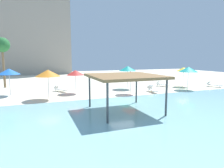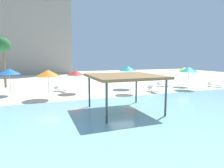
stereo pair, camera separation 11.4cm
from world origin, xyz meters
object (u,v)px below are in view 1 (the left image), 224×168
object	(u,v)px
beach_umbrella_teal_6	(128,69)
beach_umbrella_red_1	(75,73)
beach_umbrella_orange_3	(48,73)
palm_tree_0	(2,46)
beach_umbrella_yellow_7	(184,69)
lounge_chair_1	(152,89)
beach_umbrella_red_0	(131,74)
lounge_chair_0	(60,89)
lounge_chair_2	(162,84)
beach_umbrella_teal_2	(188,69)
lounge_chair_3	(213,84)
beach_umbrella_blue_5	(9,72)
shade_pavilion	(125,77)

from	to	relation	value
beach_umbrella_teal_6	beach_umbrella_red_1	bearing A→B (deg)	-173.24
beach_umbrella_orange_3	palm_tree_0	bearing A→B (deg)	117.90
beach_umbrella_yellow_7	lounge_chair_1	size ratio (longest dim) A/B	1.32
beach_umbrella_red_0	beach_umbrella_yellow_7	distance (m)	9.51
lounge_chair_1	palm_tree_0	bearing A→B (deg)	-110.78
lounge_chair_0	lounge_chair_1	size ratio (longest dim) A/B	0.97
beach_umbrella_orange_3	lounge_chair_0	bearing A→B (deg)	68.95
lounge_chair_0	lounge_chair_2	distance (m)	13.58
beach_umbrella_red_0	lounge_chair_1	distance (m)	3.35
beach_umbrella_teal_2	lounge_chair_0	xyz separation A→B (m)	(-14.88, 4.17, -2.15)
beach_umbrella_red_0	palm_tree_0	size ratio (longest dim) A/B	0.38
lounge_chair_3	beach_umbrella_blue_5	bearing A→B (deg)	-117.41
beach_umbrella_red_1	lounge_chair_2	xyz separation A→B (m)	(12.03, 0.83, -1.93)
beach_umbrella_orange_3	beach_umbrella_teal_6	size ratio (longest dim) A/B	0.98
beach_umbrella_orange_3	lounge_chair_3	xyz separation A→B (m)	(21.19, 0.08, -2.13)
lounge_chair_1	lounge_chair_2	size ratio (longest dim) A/B	1.01
beach_umbrella_red_0	lounge_chair_0	size ratio (longest dim) A/B	1.28
beach_umbrella_teal_2	lounge_chair_0	bearing A→B (deg)	164.34
beach_umbrella_teal_6	lounge_chair_1	size ratio (longest dim) A/B	1.45
beach_umbrella_red_1	beach_umbrella_teal_2	xyz separation A→B (m)	(13.35, -2.57, 0.21)
lounge_chair_2	lounge_chair_1	bearing A→B (deg)	-77.44
beach_umbrella_red_0	beach_umbrella_red_1	world-z (taller)	beach_umbrella_red_1
lounge_chair_2	lounge_chair_3	size ratio (longest dim) A/B	0.98
beach_umbrella_red_1	lounge_chair_1	xyz separation A→B (m)	(8.24, -2.54, -1.93)
shade_pavilion	beach_umbrella_yellow_7	distance (m)	15.25
beach_umbrella_teal_2	beach_umbrella_yellow_7	distance (m)	2.65
beach_umbrella_teal_6	beach_umbrella_yellow_7	bearing A→B (deg)	-7.67
lounge_chair_0	palm_tree_0	bearing A→B (deg)	-164.71
lounge_chair_0	lounge_chair_3	bearing A→B (deg)	46.25
shade_pavilion	lounge_chair_0	bearing A→B (deg)	108.67
beach_umbrella_red_0	lounge_chair_0	xyz separation A→B (m)	(-6.98, 4.20, -1.84)
shade_pavilion	lounge_chair_2	size ratio (longest dim) A/B	2.48
lounge_chair_1	lounge_chair_3	xyz separation A→B (m)	(9.98, 0.47, 0.00)
beach_umbrella_red_1	beach_umbrella_blue_5	size ratio (longest dim) A/B	0.91
beach_umbrella_teal_6	beach_umbrella_yellow_7	xyz separation A→B (m)	(7.92, -1.07, -0.20)
beach_umbrella_teal_6	lounge_chair_1	distance (m)	4.28
beach_umbrella_blue_5	lounge_chair_2	world-z (taller)	beach_umbrella_blue_5
shade_pavilion	beach_umbrella_teal_2	xyz separation A→B (m)	(11.40, 6.10, -0.04)
beach_umbrella_teal_6	lounge_chair_2	size ratio (longest dim) A/B	1.46
shade_pavilion	lounge_chair_1	xyz separation A→B (m)	(6.30, 6.13, -2.19)
beach_umbrella_red_1	lounge_chair_2	world-z (taller)	beach_umbrella_red_1
shade_pavilion	beach_umbrella_orange_3	size ratio (longest dim) A/B	1.74
beach_umbrella_red_0	beach_umbrella_teal_6	bearing A→B (deg)	69.18
lounge_chair_3	lounge_chair_1	bearing A→B (deg)	-107.34
beach_umbrella_orange_3	beach_umbrella_blue_5	bearing A→B (deg)	137.92
lounge_chair_0	palm_tree_0	xyz separation A→B (m)	(-6.45, 5.71, 5.04)
lounge_chair_2	lounge_chair_0	bearing A→B (deg)	-122.34
lounge_chair_0	lounge_chair_2	world-z (taller)	same
beach_umbrella_teal_2	palm_tree_0	size ratio (longest dim) A/B	0.43
palm_tree_0	beach_umbrella_teal_2	bearing A→B (deg)	-24.85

